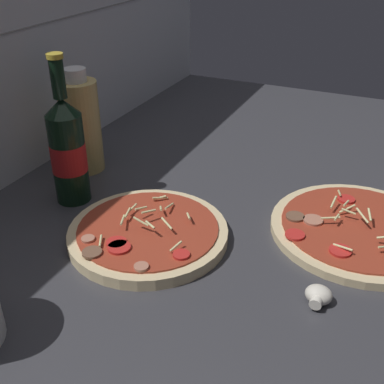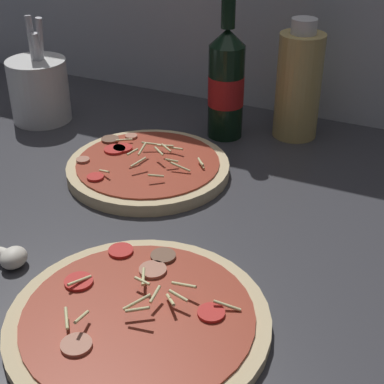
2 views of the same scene
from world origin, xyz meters
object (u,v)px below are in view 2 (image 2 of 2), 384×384
at_px(mushroom_right, 12,257).
at_px(pizza_far, 148,168).
at_px(oil_bottle, 299,84).
at_px(utensil_crock, 39,89).
at_px(beer_bottle, 226,82).
at_px(pizza_near, 138,320).

bearing_deg(mushroom_right, pizza_far, 82.85).
distance_m(oil_bottle, utensil_crock, 0.48).
bearing_deg(beer_bottle, mushroom_right, -100.89).
bearing_deg(oil_bottle, pizza_near, -90.97).
bearing_deg(pizza_far, pizza_near, -62.70).
xyz_separation_m(beer_bottle, utensil_crock, (-0.34, -0.08, -0.04)).
relative_size(beer_bottle, utensil_crock, 1.37).
bearing_deg(pizza_near, utensil_crock, 137.27).
bearing_deg(oil_bottle, utensil_crock, -163.17).
bearing_deg(mushroom_right, oil_bottle, 68.80).
height_order(oil_bottle, utensil_crock, oil_bottle).
relative_size(oil_bottle, utensil_crock, 1.07).
xyz_separation_m(pizza_near, oil_bottle, (0.01, 0.55, 0.09)).
bearing_deg(pizza_near, mushroom_right, 172.43).
relative_size(pizza_far, utensil_crock, 1.32).
bearing_deg(utensil_crock, pizza_near, -42.73).
xyz_separation_m(oil_bottle, utensil_crock, (-0.45, -0.14, -0.04)).
distance_m(pizza_near, utensil_crock, 0.61).
xyz_separation_m(beer_bottle, mushroom_right, (-0.09, -0.47, -0.09)).
relative_size(pizza_near, beer_bottle, 1.08).
bearing_deg(mushroom_right, pizza_near, -7.57).
bearing_deg(beer_bottle, oil_bottle, 26.01).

